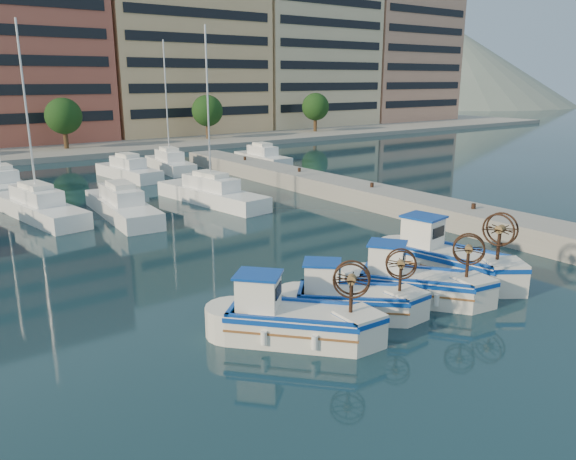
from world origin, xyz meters
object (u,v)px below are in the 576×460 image
object	(u,v)px
fishing_boat_a	(290,318)
fishing_boat_d	(446,258)
fishing_boat_b	(349,298)
fishing_boat_c	(413,281)

from	to	relation	value
fishing_boat_a	fishing_boat_d	world-z (taller)	fishing_boat_d
fishing_boat_b	fishing_boat_c	size ratio (longest dim) A/B	0.90
fishing_boat_a	fishing_boat_c	distance (m)	5.82
fishing_boat_a	fishing_boat_d	size ratio (longest dim) A/B	0.84
fishing_boat_c	fishing_boat_d	world-z (taller)	fishing_boat_d
fishing_boat_c	fishing_boat_b	bearing A→B (deg)	137.82
fishing_boat_a	fishing_boat_d	distance (m)	8.93
fishing_boat_a	fishing_boat_c	world-z (taller)	fishing_boat_a
fishing_boat_c	fishing_boat_d	bearing A→B (deg)	-20.24
fishing_boat_c	fishing_boat_a	bearing A→B (deg)	143.40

